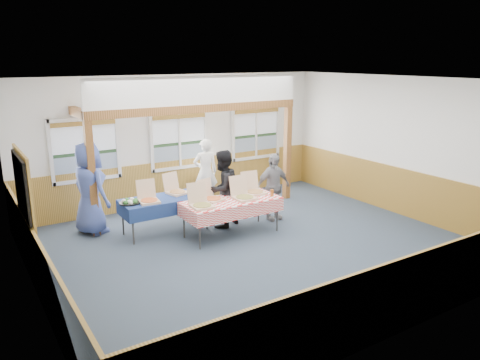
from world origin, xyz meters
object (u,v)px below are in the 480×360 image
man_blue (90,188)px  person_grey (273,187)px  woman_black (223,189)px  woman_white (206,172)px  table_right (231,202)px  table_left (165,200)px

man_blue → person_grey: bearing=-130.1°
man_blue → woman_black: bearing=-134.4°
woman_white → woman_black: size_ratio=0.99×
table_right → person_grey: size_ratio=1.44×
table_right → man_blue: bearing=128.8°
woman_white → person_grey: 1.97m
man_blue → person_grey: (3.72, -1.33, -0.21)m
table_left → man_blue: (-1.33, 0.78, 0.27)m
woman_black → man_blue: bearing=-45.3°
man_blue → person_grey: 3.96m
table_left → table_right: 1.41m
table_right → person_grey: person_grey is taller
table_left → woman_black: (1.20, -0.34, 0.15)m
table_right → person_grey: bearing=-3.0°
woman_black → man_blue: size_ratio=0.87×
table_left → person_grey: 2.46m
table_right → woman_black: bearing=62.4°
woman_black → person_grey: size_ratio=1.11×
table_right → man_blue: man_blue is taller
table_right → person_grey: (1.29, 0.32, 0.06)m
table_left → man_blue: man_blue is taller
table_left → woman_white: 2.08m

